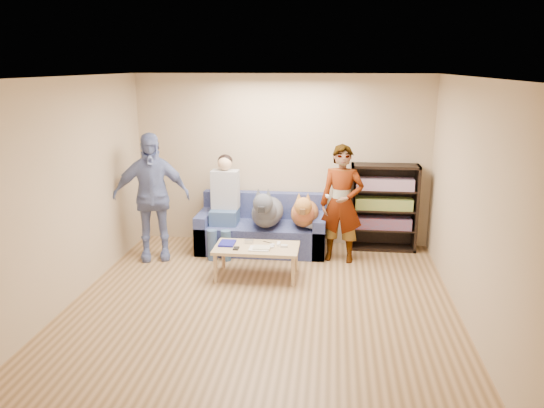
# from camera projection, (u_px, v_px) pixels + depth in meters

# --- Properties ---
(ground) EXTENTS (5.00, 5.00, 0.00)m
(ground) POSITION_uv_depth(u_px,v_px,m) (260.00, 311.00, 6.05)
(ground) COLOR brown
(ground) RESTS_ON ground
(ceiling) EXTENTS (5.00, 5.00, 0.00)m
(ceiling) POSITION_uv_depth(u_px,v_px,m) (258.00, 77.00, 5.38)
(ceiling) COLOR white
(ceiling) RESTS_ON ground
(wall_back) EXTENTS (4.50, 0.00, 4.50)m
(wall_back) POSITION_uv_depth(u_px,v_px,m) (282.00, 160.00, 8.12)
(wall_back) COLOR tan
(wall_back) RESTS_ON ground
(wall_front) EXTENTS (4.50, 0.00, 4.50)m
(wall_front) POSITION_uv_depth(u_px,v_px,m) (204.00, 300.00, 3.32)
(wall_front) COLOR tan
(wall_front) RESTS_ON ground
(wall_left) EXTENTS (0.00, 5.00, 5.00)m
(wall_left) POSITION_uv_depth(u_px,v_px,m) (62.00, 195.00, 5.97)
(wall_left) COLOR tan
(wall_left) RESTS_ON ground
(wall_right) EXTENTS (0.00, 5.00, 5.00)m
(wall_right) POSITION_uv_depth(u_px,v_px,m) (475.00, 207.00, 5.46)
(wall_right) COLOR tan
(wall_right) RESTS_ON ground
(blanket) EXTENTS (0.39, 0.33, 0.14)m
(blanket) POSITION_uv_depth(u_px,v_px,m) (315.00, 224.00, 7.66)
(blanket) COLOR silver
(blanket) RESTS_ON sofa
(person_standing_right) EXTENTS (0.66, 0.48, 1.67)m
(person_standing_right) POSITION_uv_depth(u_px,v_px,m) (342.00, 204.00, 7.42)
(person_standing_right) COLOR gray
(person_standing_right) RESTS_ON ground
(person_standing_left) EXTENTS (1.15, 0.74, 1.83)m
(person_standing_left) POSITION_uv_depth(u_px,v_px,m) (151.00, 197.00, 7.49)
(person_standing_left) COLOR #7888C1
(person_standing_left) RESTS_ON ground
(held_controller) EXTENTS (0.06, 0.12, 0.03)m
(held_controller) POSITION_uv_depth(u_px,v_px,m) (327.00, 196.00, 7.21)
(held_controller) COLOR silver
(held_controller) RESTS_ON person_standing_right
(notebook_blue) EXTENTS (0.20, 0.26, 0.03)m
(notebook_blue) POSITION_uv_depth(u_px,v_px,m) (227.00, 243.00, 7.01)
(notebook_blue) COLOR navy
(notebook_blue) RESTS_ON coffee_table
(papers) EXTENTS (0.26, 0.20, 0.02)m
(papers) POSITION_uv_depth(u_px,v_px,m) (259.00, 249.00, 6.82)
(papers) COLOR silver
(papers) RESTS_ON coffee_table
(magazine) EXTENTS (0.22, 0.17, 0.01)m
(magazine) POSITION_uv_depth(u_px,v_px,m) (262.00, 247.00, 6.83)
(magazine) COLOR beige
(magazine) RESTS_ON coffee_table
(camera_silver) EXTENTS (0.11, 0.06, 0.05)m
(camera_silver) POSITION_uv_depth(u_px,v_px,m) (249.00, 241.00, 7.05)
(camera_silver) COLOR #BCBCC1
(camera_silver) RESTS_ON coffee_table
(controller_a) EXTENTS (0.04, 0.13, 0.03)m
(controller_a) POSITION_uv_depth(u_px,v_px,m) (279.00, 244.00, 6.99)
(controller_a) COLOR white
(controller_a) RESTS_ON coffee_table
(controller_b) EXTENTS (0.09, 0.06, 0.03)m
(controller_b) POSITION_uv_depth(u_px,v_px,m) (284.00, 246.00, 6.90)
(controller_b) COLOR silver
(controller_b) RESTS_ON coffee_table
(headphone_cup_a) EXTENTS (0.07, 0.07, 0.02)m
(headphone_cup_a) POSITION_uv_depth(u_px,v_px,m) (272.00, 247.00, 6.88)
(headphone_cup_a) COLOR silver
(headphone_cup_a) RESTS_ON coffee_table
(headphone_cup_b) EXTENTS (0.07, 0.07, 0.02)m
(headphone_cup_b) POSITION_uv_depth(u_px,v_px,m) (272.00, 245.00, 6.96)
(headphone_cup_b) COLOR silver
(headphone_cup_b) RESTS_ON coffee_table
(pen_orange) EXTENTS (0.13, 0.06, 0.01)m
(pen_orange) POSITION_uv_depth(u_px,v_px,m) (253.00, 250.00, 6.77)
(pen_orange) COLOR orange
(pen_orange) RESTS_ON coffee_table
(pen_black) EXTENTS (0.13, 0.08, 0.01)m
(pen_black) POSITION_uv_depth(u_px,v_px,m) (267.00, 242.00, 7.08)
(pen_black) COLOR black
(pen_black) RESTS_ON coffee_table
(wallet) EXTENTS (0.07, 0.12, 0.02)m
(wallet) POSITION_uv_depth(u_px,v_px,m) (236.00, 248.00, 6.84)
(wallet) COLOR black
(wallet) RESTS_ON coffee_table
(sofa) EXTENTS (1.90, 0.85, 0.82)m
(sofa) POSITION_uv_depth(u_px,v_px,m) (262.00, 231.00, 8.02)
(sofa) COLOR #515B93
(sofa) RESTS_ON ground
(person_seated) EXTENTS (0.40, 0.73, 1.47)m
(person_seated) POSITION_uv_depth(u_px,v_px,m) (224.00, 201.00, 7.83)
(person_seated) COLOR #39597F
(person_seated) RESTS_ON sofa
(dog_gray) EXTENTS (0.46, 1.27, 0.67)m
(dog_gray) POSITION_uv_depth(u_px,v_px,m) (267.00, 211.00, 7.71)
(dog_gray) COLOR #54575F
(dog_gray) RESTS_ON sofa
(dog_tan) EXTENTS (0.41, 1.16, 0.59)m
(dog_tan) POSITION_uv_depth(u_px,v_px,m) (304.00, 212.00, 7.73)
(dog_tan) COLOR #A86533
(dog_tan) RESTS_ON sofa
(coffee_table) EXTENTS (1.10, 0.60, 0.42)m
(coffee_table) POSITION_uv_depth(u_px,v_px,m) (257.00, 250.00, 6.94)
(coffee_table) COLOR tan
(coffee_table) RESTS_ON ground
(bookshelf) EXTENTS (1.00, 0.34, 1.30)m
(bookshelf) POSITION_uv_depth(u_px,v_px,m) (383.00, 205.00, 7.94)
(bookshelf) COLOR black
(bookshelf) RESTS_ON ground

